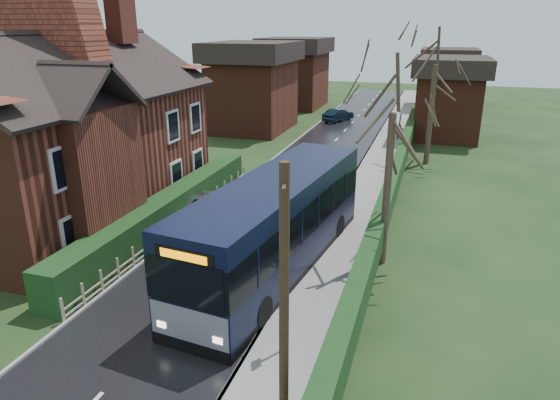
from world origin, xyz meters
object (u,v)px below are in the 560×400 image
(car_silver, at_px, (201,208))
(car_green, at_px, (193,235))
(brick_house, at_px, (66,131))
(bus_stop_sign, at_px, (283,303))
(bus, at_px, (276,225))
(telegraph_pole, at_px, (284,304))

(car_silver, height_order, car_green, car_green)
(brick_house, relative_size, bus_stop_sign, 5.61)
(car_green, bearing_deg, bus_stop_sign, -50.61)
(bus, distance_m, car_silver, 6.32)
(bus, height_order, bus_stop_sign, bus)
(bus_stop_sign, relative_size, telegraph_pole, 0.40)
(car_silver, relative_size, car_green, 0.79)
(brick_house, xyz_separation_m, car_green, (7.13, -1.66, -3.65))
(car_green, relative_size, telegraph_pole, 0.77)
(bus, bearing_deg, telegraph_pole, -64.02)
(brick_house, xyz_separation_m, bus_stop_sign, (12.73, -7.25, -2.66))
(brick_house, relative_size, car_green, 2.92)
(car_silver, distance_m, car_green, 3.44)
(telegraph_pole, bearing_deg, brick_house, 129.87)
(car_silver, bearing_deg, telegraph_pole, -45.21)
(car_silver, height_order, telegraph_pole, telegraph_pole)
(car_silver, xyz_separation_m, telegraph_pole, (7.60, -11.34, 2.61))
(car_silver, bearing_deg, bus_stop_sign, -41.41)
(brick_house, xyz_separation_m, bus, (10.93, -2.14, -2.57))
(car_silver, height_order, bus_stop_sign, bus_stop_sign)
(bus, bearing_deg, bus_stop_sign, -63.42)
(brick_house, bearing_deg, car_green, -13.13)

